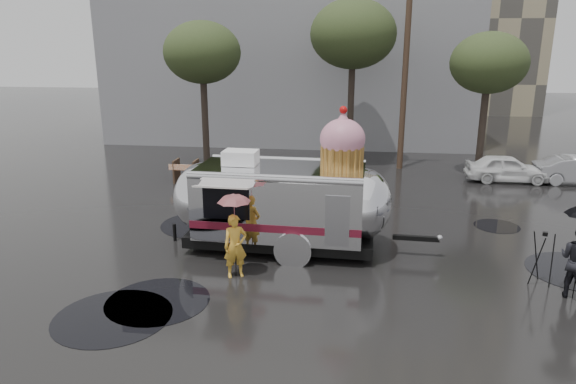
# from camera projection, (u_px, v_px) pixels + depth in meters

# --- Properties ---
(ground) EXTENTS (120.00, 120.00, 0.00)m
(ground) POSITION_uv_depth(u_px,v_px,m) (336.00, 297.00, 12.32)
(ground) COLOR black
(ground) RESTS_ON ground
(puddles) EXTENTS (13.91, 9.43, 0.01)m
(puddles) POSITION_uv_depth(u_px,v_px,m) (286.00, 257.00, 14.61)
(puddles) COLOR black
(puddles) RESTS_ON ground
(grey_building) EXTENTS (22.00, 12.00, 13.00)m
(grey_building) POSITION_uv_depth(u_px,v_px,m) (294.00, 35.00, 33.93)
(grey_building) COLOR slate
(grey_building) RESTS_ON ground
(utility_pole) EXTENTS (1.60, 0.28, 9.00)m
(utility_pole) POSITION_uv_depth(u_px,v_px,m) (405.00, 72.00, 24.07)
(utility_pole) COLOR #473323
(utility_pole) RESTS_ON ground
(tree_left) EXTENTS (3.64, 3.64, 6.95)m
(tree_left) POSITION_uv_depth(u_px,v_px,m) (202.00, 53.00, 24.11)
(tree_left) COLOR #382D26
(tree_left) RESTS_ON ground
(tree_mid) EXTENTS (4.20, 4.20, 8.03)m
(tree_mid) POSITION_uv_depth(u_px,v_px,m) (353.00, 35.00, 24.88)
(tree_mid) COLOR #382D26
(tree_mid) RESTS_ON ground
(tree_right) EXTENTS (3.36, 3.36, 6.42)m
(tree_right) POSITION_uv_depth(u_px,v_px,m) (489.00, 64.00, 22.55)
(tree_right) COLOR #382D26
(tree_right) RESTS_ON ground
(barricade_row) EXTENTS (4.30, 0.80, 1.00)m
(barricade_row) POSITION_uv_depth(u_px,v_px,m) (219.00, 172.00, 22.39)
(barricade_row) COLOR #473323
(barricade_row) RESTS_ON ground
(airstream_trailer) EXTENTS (8.04, 3.12, 4.33)m
(airstream_trailer) POSITION_uv_depth(u_px,v_px,m) (285.00, 199.00, 14.93)
(airstream_trailer) COLOR silver
(airstream_trailer) RESTS_ON ground
(person_left) EXTENTS (0.72, 0.63, 1.68)m
(person_left) POSITION_uv_depth(u_px,v_px,m) (235.00, 246.00, 13.22)
(person_left) COLOR gold
(person_left) RESTS_ON ground
(umbrella_pink) EXTENTS (1.04, 1.04, 2.26)m
(umbrella_pink) POSITION_uv_depth(u_px,v_px,m) (234.00, 207.00, 12.93)
(umbrella_pink) COLOR #CC757A
(umbrella_pink) RESTS_ON ground
(tripod) EXTENTS (0.56, 0.56, 1.39)m
(tripod) POSITION_uv_depth(u_px,v_px,m) (542.00, 254.00, 12.81)
(tripod) COLOR black
(tripod) RESTS_ON ground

